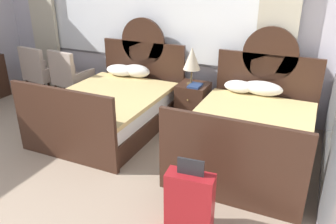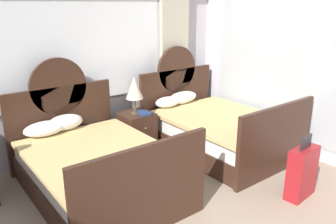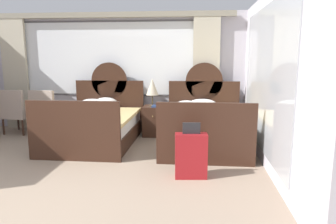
# 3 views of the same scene
# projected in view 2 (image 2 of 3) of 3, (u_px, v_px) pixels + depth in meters

# --- Properties ---
(wall_back_window) EXTENTS (6.23, 0.22, 2.70)m
(wall_back_window) POSITION_uv_depth(u_px,v_px,m) (47.00, 66.00, 4.79)
(wall_back_window) COLOR silver
(wall_back_window) RESTS_ON ground_plane
(wall_right_mirror) EXTENTS (0.08, 4.72, 2.70)m
(wall_right_mirror) POSITION_uv_depth(u_px,v_px,m) (319.00, 71.00, 4.90)
(wall_right_mirror) COLOR silver
(wall_right_mirror) RESTS_ON ground_plane
(bed_near_window) EXTENTS (1.56, 2.21, 1.57)m
(bed_near_window) POSITION_uv_depth(u_px,v_px,m) (95.00, 166.00, 4.22)
(bed_near_window) COLOR #382116
(bed_near_window) RESTS_ON ground_plane
(bed_near_mirror) EXTENTS (1.56, 2.21, 1.57)m
(bed_near_mirror) POSITION_uv_depth(u_px,v_px,m) (216.00, 129.00, 5.47)
(bed_near_mirror) COLOR #382116
(bed_near_mirror) RESTS_ON ground_plane
(nightstand_between_beds) EXTENTS (0.47, 0.49, 0.65)m
(nightstand_between_beds) POSITION_uv_depth(u_px,v_px,m) (137.00, 132.00, 5.38)
(nightstand_between_beds) COLOR #382116
(nightstand_between_beds) RESTS_ON ground_plane
(table_lamp_on_nightstand) EXTENTS (0.27, 0.27, 0.59)m
(table_lamp_on_nightstand) POSITION_uv_depth(u_px,v_px,m) (134.00, 88.00, 5.12)
(table_lamp_on_nightstand) COLOR brown
(table_lamp_on_nightstand) RESTS_ON nightstand_between_beds
(book_on_nightstand) EXTENTS (0.18, 0.26, 0.03)m
(book_on_nightstand) POSITION_uv_depth(u_px,v_px,m) (143.00, 113.00, 5.24)
(book_on_nightstand) COLOR navy
(book_on_nightstand) RESTS_ON nightstand_between_beds
(suitcase_on_floor) EXTENTS (0.47, 0.23, 0.80)m
(suitcase_on_floor) POSITION_uv_depth(u_px,v_px,m) (302.00, 172.00, 4.10)
(suitcase_on_floor) COLOR maroon
(suitcase_on_floor) RESTS_ON ground_plane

